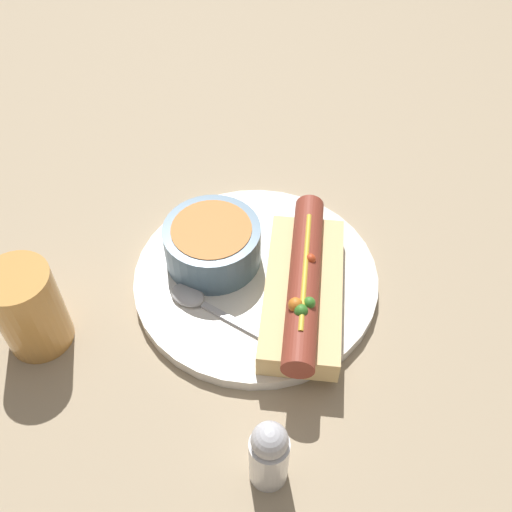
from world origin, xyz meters
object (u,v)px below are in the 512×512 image
object	(u,v)px
hot_dog	(302,289)
soup_bowl	(212,242)
spoon	(208,306)
salt_shaker	(269,454)
drinking_glass	(29,309)

from	to	relation	value
hot_dog	soup_bowl	distance (m)	0.11
spoon	hot_dog	bearing A→B (deg)	-142.75
salt_shaker	hot_dog	bearing A→B (deg)	24.73
hot_dog	salt_shaker	bearing A→B (deg)	174.52
drinking_glass	salt_shaker	xyz separation A→B (m)	(0.02, -0.26, -0.01)
hot_dog	salt_shaker	size ratio (longest dim) A/B	2.32
drinking_glass	spoon	bearing A→B (deg)	-45.25
soup_bowl	drinking_glass	xyz separation A→B (m)	(-0.17, 0.08, 0.01)
hot_dog	spoon	xyz separation A→B (m)	(-0.06, 0.07, -0.02)
soup_bowl	hot_dog	bearing A→B (deg)	-86.26
hot_dog	drinking_glass	xyz separation A→B (m)	(-0.18, 0.19, 0.01)
hot_dog	drinking_glass	distance (m)	0.26
soup_bowl	drinking_glass	size ratio (longest dim) A/B	1.06
hot_dog	salt_shaker	world-z (taller)	salt_shaker
spoon	soup_bowl	bearing A→B (deg)	-59.65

